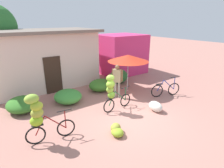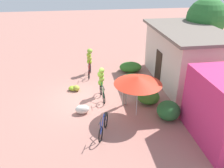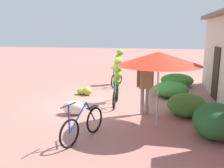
{
  "view_description": "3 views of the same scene",
  "coord_description": "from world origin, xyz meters",
  "px_view_note": "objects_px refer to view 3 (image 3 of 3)",
  "views": [
    {
      "loc": [
        -4.47,
        -5.05,
        3.83
      ],
      "look_at": [
        -0.15,
        0.94,
        1.23
      ],
      "focal_mm": 29.44,
      "sensor_mm": 36.0,
      "label": 1
    },
    {
      "loc": [
        11.01,
        -0.23,
        6.41
      ],
      "look_at": [
        0.79,
        1.29,
        1.22
      ],
      "focal_mm": 37.07,
      "sensor_mm": 36.0,
      "label": 2
    },
    {
      "loc": [
        8.37,
        2.31,
        2.57
      ],
      "look_at": [
        0.48,
        0.8,
        0.84
      ],
      "focal_mm": 39.35,
      "sensor_mm": 36.0,
      "label": 3
    }
  ],
  "objects_px": {
    "bicycle_center_loaded": "(83,125)",
    "person_vendor": "(145,81)",
    "bicycle_leftmost": "(119,64)",
    "market_umbrella": "(159,58)",
    "bicycle_near_pile": "(117,76)",
    "produce_sack": "(74,108)",
    "banana_pile_on_ground": "(85,91)"
  },
  "relations": [
    {
      "from": "bicycle_leftmost",
      "to": "banana_pile_on_ground",
      "type": "height_order",
      "value": "bicycle_leftmost"
    },
    {
      "from": "bicycle_center_loaded",
      "to": "person_vendor",
      "type": "relative_size",
      "value": 0.91
    },
    {
      "from": "bicycle_leftmost",
      "to": "banana_pile_on_ground",
      "type": "distance_m",
      "value": 2.64
    },
    {
      "from": "bicycle_leftmost",
      "to": "person_vendor",
      "type": "height_order",
      "value": "person_vendor"
    },
    {
      "from": "person_vendor",
      "to": "bicycle_near_pile",
      "type": "bearing_deg",
      "value": -135.42
    },
    {
      "from": "bicycle_near_pile",
      "to": "bicycle_center_loaded",
      "type": "bearing_deg",
      "value": -4.8
    },
    {
      "from": "produce_sack",
      "to": "person_vendor",
      "type": "xyz_separation_m",
      "value": [
        -0.45,
        2.2,
        0.85
      ]
    },
    {
      "from": "market_umbrella",
      "to": "banana_pile_on_ground",
      "type": "relative_size",
      "value": 2.94
    },
    {
      "from": "person_vendor",
      "to": "market_umbrella",
      "type": "bearing_deg",
      "value": 20.66
    },
    {
      "from": "bicycle_leftmost",
      "to": "bicycle_center_loaded",
      "type": "relative_size",
      "value": 1.09
    },
    {
      "from": "bicycle_near_pile",
      "to": "produce_sack",
      "type": "xyz_separation_m",
      "value": [
        1.54,
        -1.12,
        -0.76
      ]
    },
    {
      "from": "bicycle_near_pile",
      "to": "banana_pile_on_ground",
      "type": "distance_m",
      "value": 1.93
    },
    {
      "from": "bicycle_near_pile",
      "to": "bicycle_center_loaded",
      "type": "relative_size",
      "value": 1.06
    },
    {
      "from": "banana_pile_on_ground",
      "to": "produce_sack",
      "type": "distance_m",
      "value": 2.47
    },
    {
      "from": "bicycle_center_loaded",
      "to": "bicycle_leftmost",
      "type": "bearing_deg",
      "value": -178.39
    },
    {
      "from": "bicycle_center_loaded",
      "to": "produce_sack",
      "type": "relative_size",
      "value": 2.26
    },
    {
      "from": "banana_pile_on_ground",
      "to": "market_umbrella",
      "type": "bearing_deg",
      "value": 44.57
    },
    {
      "from": "bicycle_center_loaded",
      "to": "person_vendor",
      "type": "xyz_separation_m",
      "value": [
        -2.17,
        1.35,
        0.7
      ]
    },
    {
      "from": "bicycle_leftmost",
      "to": "banana_pile_on_ground",
      "type": "bearing_deg",
      "value": -24.89
    },
    {
      "from": "market_umbrella",
      "to": "bicycle_center_loaded",
      "type": "distance_m",
      "value": 2.57
    },
    {
      "from": "bicycle_center_loaded",
      "to": "person_vendor",
      "type": "distance_m",
      "value": 2.65
    },
    {
      "from": "bicycle_near_pile",
      "to": "produce_sack",
      "type": "distance_m",
      "value": 2.05
    },
    {
      "from": "market_umbrella",
      "to": "person_vendor",
      "type": "relative_size",
      "value": 1.28
    },
    {
      "from": "market_umbrella",
      "to": "produce_sack",
      "type": "relative_size",
      "value": 3.16
    },
    {
      "from": "bicycle_leftmost",
      "to": "bicycle_center_loaded",
      "type": "xyz_separation_m",
      "value": [
        6.41,
        0.18,
        -0.66
      ]
    },
    {
      "from": "produce_sack",
      "to": "bicycle_near_pile",
      "type": "bearing_deg",
      "value": 143.97
    },
    {
      "from": "market_umbrella",
      "to": "bicycle_leftmost",
      "type": "relative_size",
      "value": 1.28
    },
    {
      "from": "banana_pile_on_ground",
      "to": "person_vendor",
      "type": "distance_m",
      "value": 3.38
    },
    {
      "from": "bicycle_center_loaded",
      "to": "banana_pile_on_ground",
      "type": "distance_m",
      "value": 4.33
    },
    {
      "from": "bicycle_leftmost",
      "to": "bicycle_near_pile",
      "type": "xyz_separation_m",
      "value": [
        3.15,
        0.45,
        -0.04
      ]
    },
    {
      "from": "bicycle_leftmost",
      "to": "bicycle_near_pile",
      "type": "bearing_deg",
      "value": 8.19
    },
    {
      "from": "bicycle_near_pile",
      "to": "person_vendor",
      "type": "xyz_separation_m",
      "value": [
        1.09,
        1.07,
        0.08
      ]
    }
  ]
}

